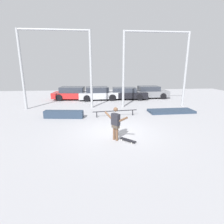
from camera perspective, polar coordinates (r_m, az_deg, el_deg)
ground_plane at (r=9.45m, az=1.25°, el=-6.63°), size 36.00×36.00×0.00m
skateboarder at (r=8.21m, az=1.18°, el=-3.36°), size 1.00×1.16×1.62m
skateboard at (r=8.38m, az=5.19°, el=-9.09°), size 0.74×0.74×0.08m
grind_box at (r=12.43m, az=-15.48°, el=-0.73°), size 2.70×0.84×0.51m
manual_pad at (r=14.29m, az=18.70°, el=0.29°), size 3.49×1.42×0.18m
grind_rail at (r=12.34m, az=1.02°, el=0.13°), size 3.17×0.43×0.43m
canopy_support_left at (r=15.13m, az=-17.73°, el=15.27°), size 5.64×0.20×6.25m
canopy_support_right at (r=15.69m, az=14.07°, el=15.46°), size 5.64×0.20×6.25m
parked_car_red at (r=19.27m, az=-12.40°, el=5.95°), size 4.63×2.32×1.36m
parked_car_silver at (r=18.76m, az=-4.52°, el=6.03°), size 4.33×2.25×1.37m
parked_car_black at (r=19.09m, az=4.35°, el=6.05°), size 4.65×2.22×1.26m
parked_car_grey at (r=20.13m, az=12.14°, el=6.31°), size 4.08×1.90×1.35m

